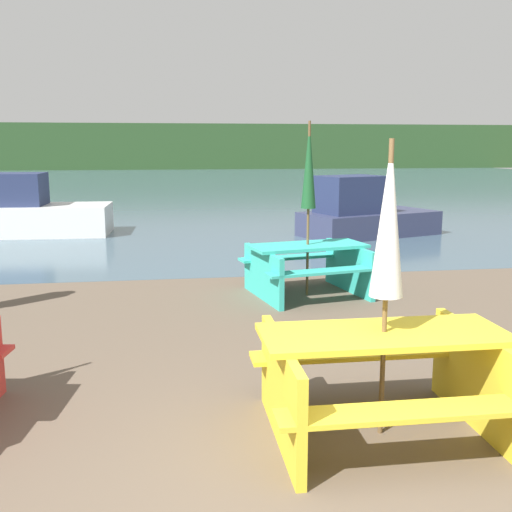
{
  "coord_description": "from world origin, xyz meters",
  "views": [
    {
      "loc": [
        -0.77,
        -2.74,
        2.1
      ],
      "look_at": [
        0.22,
        3.94,
        0.85
      ],
      "focal_mm": 42.0,
      "sensor_mm": 36.0,
      "label": 1
    }
  ],
  "objects_px": {
    "picnic_table_yellow": "(382,373)",
    "umbrella_darkgreen": "(309,168)",
    "picnic_table_teal": "(307,264)",
    "umbrella_white": "(389,222)",
    "boat_second": "(34,212)",
    "boat": "(363,214)"
  },
  "relations": [
    {
      "from": "picnic_table_yellow",
      "to": "boat",
      "type": "relative_size",
      "value": 0.51
    },
    {
      "from": "picnic_table_yellow",
      "to": "picnic_table_teal",
      "type": "relative_size",
      "value": 0.96
    },
    {
      "from": "boat",
      "to": "boat_second",
      "type": "bearing_deg",
      "value": 150.39
    },
    {
      "from": "picnic_table_yellow",
      "to": "umbrella_white",
      "type": "relative_size",
      "value": 0.83
    },
    {
      "from": "picnic_table_yellow",
      "to": "umbrella_darkgreen",
      "type": "relative_size",
      "value": 0.74
    },
    {
      "from": "picnic_table_yellow",
      "to": "picnic_table_teal",
      "type": "height_order",
      "value": "picnic_table_yellow"
    },
    {
      "from": "picnic_table_yellow",
      "to": "umbrella_white",
      "type": "xyz_separation_m",
      "value": [
        0.0,
        0.0,
        1.11
      ]
    },
    {
      "from": "picnic_table_teal",
      "to": "umbrella_white",
      "type": "xyz_separation_m",
      "value": [
        -0.42,
        -4.15,
        1.13
      ]
    },
    {
      "from": "picnic_table_teal",
      "to": "boat_second",
      "type": "relative_size",
      "value": 0.57
    },
    {
      "from": "umbrella_white",
      "to": "boat_second",
      "type": "height_order",
      "value": "umbrella_white"
    },
    {
      "from": "umbrella_white",
      "to": "boat",
      "type": "relative_size",
      "value": 0.61
    },
    {
      "from": "picnic_table_yellow",
      "to": "boat",
      "type": "height_order",
      "value": "boat"
    },
    {
      "from": "umbrella_white",
      "to": "boat",
      "type": "xyz_separation_m",
      "value": [
        3.04,
        9.51,
        -1.07
      ]
    },
    {
      "from": "picnic_table_teal",
      "to": "umbrella_darkgreen",
      "type": "distance_m",
      "value": 1.36
    },
    {
      "from": "picnic_table_teal",
      "to": "umbrella_darkgreen",
      "type": "xyz_separation_m",
      "value": [
        0.0,
        0.0,
        1.36
      ]
    },
    {
      "from": "boat",
      "to": "umbrella_darkgreen",
      "type": "bearing_deg",
      "value": -135.88
    },
    {
      "from": "picnic_table_teal",
      "to": "umbrella_white",
      "type": "relative_size",
      "value": 0.87
    },
    {
      "from": "picnic_table_teal",
      "to": "boat_second",
      "type": "height_order",
      "value": "boat_second"
    },
    {
      "from": "picnic_table_teal",
      "to": "umbrella_white",
      "type": "distance_m",
      "value": 4.32
    },
    {
      "from": "umbrella_white",
      "to": "boat_second",
      "type": "relative_size",
      "value": 0.66
    },
    {
      "from": "picnic_table_teal",
      "to": "umbrella_darkgreen",
      "type": "bearing_deg",
      "value": 0.0
    },
    {
      "from": "umbrella_white",
      "to": "picnic_table_yellow",
      "type": "bearing_deg",
      "value": 0.0
    }
  ]
}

